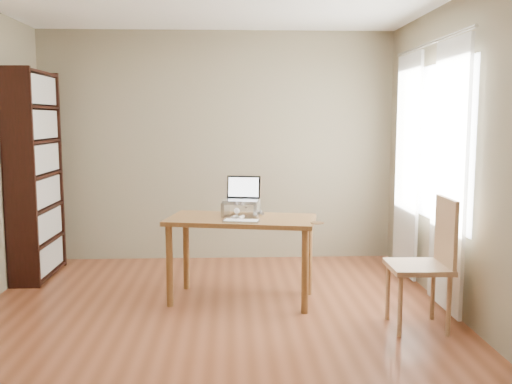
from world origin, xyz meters
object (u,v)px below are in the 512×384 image
(keyboard, at_px, (241,221))
(chair, at_px, (429,258))
(desk, at_px, (241,230))
(laptop, at_px, (241,195))
(bookshelf, at_px, (35,175))
(cat, at_px, (244,208))

(keyboard, distance_m, chair, 1.54)
(desk, bearing_deg, laptop, 101.50)
(bookshelf, relative_size, laptop, 6.13)
(bookshelf, relative_size, desk, 1.51)
(cat, xyz_separation_m, chair, (1.40, -0.85, -0.27))
(bookshelf, xyz_separation_m, desk, (2.07, -0.89, -0.41))
(bookshelf, bearing_deg, laptop, -20.02)
(cat, distance_m, chair, 1.66)
(desk, relative_size, cat, 2.81)
(desk, xyz_separation_m, cat, (0.02, 0.11, 0.18))
(desk, xyz_separation_m, laptop, (0.00, 0.13, 0.30))
(bookshelf, bearing_deg, desk, -23.22)
(bookshelf, height_order, laptop, bookshelf)
(laptop, bearing_deg, chair, -19.92)
(chair, bearing_deg, cat, 150.30)
(bookshelf, distance_m, laptop, 2.21)
(laptop, xyz_separation_m, keyboard, (-0.01, -0.35, -0.18))
(bookshelf, distance_m, desk, 2.29)
(cat, bearing_deg, bookshelf, -178.54)
(chair, bearing_deg, keyboard, 161.60)
(laptop, xyz_separation_m, chair, (1.43, -0.87, -0.38))
(laptop, distance_m, cat, 0.12)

